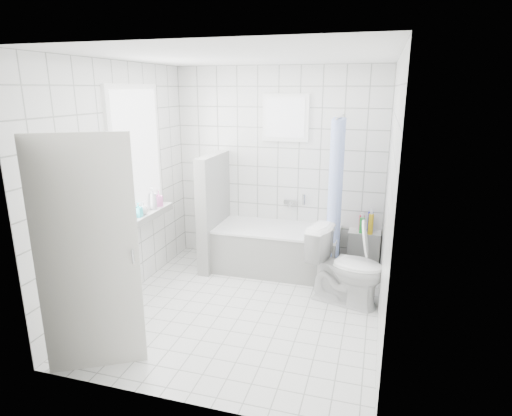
% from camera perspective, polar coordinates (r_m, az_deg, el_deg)
% --- Properties ---
extents(ground, '(3.00, 3.00, 0.00)m').
position_cam_1_polar(ground, '(4.78, -1.58, -13.30)').
color(ground, white).
rests_on(ground, ground).
extents(ceiling, '(3.00, 3.00, 0.00)m').
position_cam_1_polar(ceiling, '(4.19, -1.86, 19.57)').
color(ceiling, white).
rests_on(ceiling, ground).
extents(wall_back, '(2.80, 0.02, 2.60)m').
position_cam_1_polar(wall_back, '(5.72, 2.92, 5.43)').
color(wall_back, white).
rests_on(wall_back, ground).
extents(wall_front, '(2.80, 0.02, 2.60)m').
position_cam_1_polar(wall_front, '(2.97, -10.64, -4.57)').
color(wall_front, white).
rests_on(wall_front, ground).
extents(wall_left, '(0.02, 3.00, 2.60)m').
position_cam_1_polar(wall_left, '(4.91, -17.49, 3.01)').
color(wall_left, white).
rests_on(wall_left, ground).
extents(wall_right, '(0.02, 3.00, 2.60)m').
position_cam_1_polar(wall_right, '(4.11, 17.23, 0.65)').
color(wall_right, white).
rests_on(wall_right, ground).
extents(window_left, '(0.01, 0.90, 1.40)m').
position_cam_1_polar(window_left, '(5.08, -15.48, 7.02)').
color(window_left, white).
rests_on(window_left, wall_left).
extents(window_back, '(0.50, 0.01, 0.50)m').
position_cam_1_polar(window_back, '(5.57, 3.93, 11.89)').
color(window_back, white).
rests_on(window_back, wall_back).
extents(window_sill, '(0.18, 1.02, 0.08)m').
position_cam_1_polar(window_sill, '(5.21, -14.47, -1.04)').
color(window_sill, white).
rests_on(window_sill, wall_left).
extents(door, '(0.72, 0.43, 2.00)m').
position_cam_1_polar(door, '(3.71, -21.49, -6.20)').
color(door, silver).
rests_on(door, ground).
extents(bathtub, '(1.58, 0.77, 0.58)m').
position_cam_1_polar(bathtub, '(5.62, 2.82, -5.46)').
color(bathtub, white).
rests_on(bathtub, ground).
extents(partition_wall, '(0.15, 0.85, 1.50)m').
position_cam_1_polar(partition_wall, '(5.67, -5.64, -0.42)').
color(partition_wall, white).
rests_on(partition_wall, ground).
extents(tiled_ledge, '(0.40, 0.24, 0.55)m').
position_cam_1_polar(tiled_ledge, '(5.73, 14.12, -5.66)').
color(tiled_ledge, white).
rests_on(tiled_ledge, ground).
extents(toilet, '(0.92, 0.66, 0.85)m').
position_cam_1_polar(toilet, '(4.84, 11.94, -7.65)').
color(toilet, white).
rests_on(toilet, ground).
extents(curtain_rod, '(0.02, 0.80, 0.02)m').
position_cam_1_polar(curtain_rod, '(5.11, 11.15, 11.86)').
color(curtain_rod, silver).
rests_on(curtain_rod, wall_back).
extents(shower_curtain, '(0.14, 0.48, 1.78)m').
position_cam_1_polar(shower_curtain, '(5.12, 10.48, 1.67)').
color(shower_curtain, '#4F70E8').
rests_on(shower_curtain, curtain_rod).
extents(tub_faucet, '(0.18, 0.06, 0.06)m').
position_cam_1_polar(tub_faucet, '(5.74, 4.64, 0.83)').
color(tub_faucet, silver).
rests_on(tub_faucet, wall_back).
extents(sill_bottles, '(0.15, 0.81, 0.30)m').
position_cam_1_polar(sill_bottles, '(5.11, -14.88, 0.45)').
color(sill_bottles, silver).
rests_on(sill_bottles, window_sill).
extents(ledge_bottles, '(0.18, 0.17, 0.26)m').
position_cam_1_polar(ledge_bottles, '(5.58, 14.53, -2.01)').
color(ledge_bottles, gold).
rests_on(ledge_bottles, tiled_ledge).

